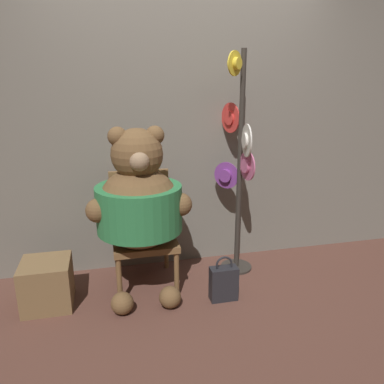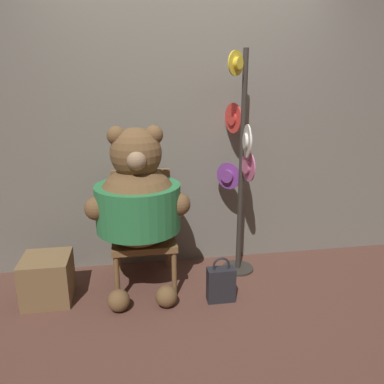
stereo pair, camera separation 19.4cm
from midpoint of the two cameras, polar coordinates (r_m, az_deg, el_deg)
name	(u,v)px [view 1 (the left image)]	position (r m, az deg, el deg)	size (l,w,h in m)	color
ground_plane	(202,303)	(3.01, -0.41, -16.53)	(14.00, 14.00, 0.00)	brown
wall_back	(180,116)	(3.31, -3.55, 11.54)	(8.00, 0.10, 2.71)	slate
chair	(143,227)	(3.15, -9.31, -5.27)	(0.50, 0.56, 0.92)	brown
teddy_bear	(139,203)	(2.89, -9.96, -1.64)	(0.79, 0.70, 1.33)	brown
hat_display_rack	(238,165)	(3.15, 5.23, 4.12)	(0.32, 0.58, 1.89)	#332D28
handbag_on_ground	(224,283)	(2.98, 2.94, -13.67)	(0.21, 0.10, 0.37)	#232328
wooden_crate	(47,284)	(3.13, -22.92, -12.76)	(0.36, 0.36, 0.36)	brown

